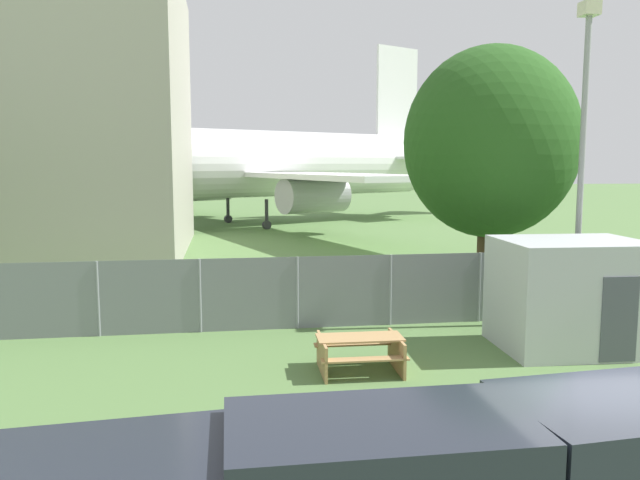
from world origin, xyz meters
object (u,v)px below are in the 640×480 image
Objects in this scene: airplane at (230,165)px; tree_near_hangar at (491,143)px; portable_cabin at (570,294)px; picnic_bench_near_cabin at (360,350)px.

airplane is 5.19× the size of tree_near_hangar.
airplane reaches higher than portable_cabin.
picnic_bench_near_cabin is at bearing -167.46° from portable_cabin.
tree_near_hangar is at bearing 81.41° from airplane.
portable_cabin is 1.83× the size of picnic_bench_near_cabin.
airplane is 22.82× the size of picnic_bench_near_cabin.
tree_near_hangar reaches higher than portable_cabin.
portable_cabin is 0.42× the size of tree_near_hangar.
portable_cabin is at bearing -93.82° from tree_near_hangar.
airplane is 26.00m from tree_near_hangar.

